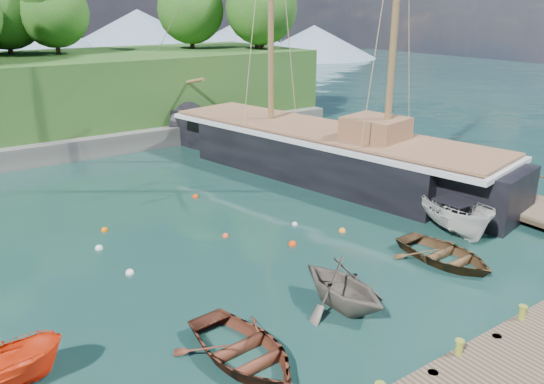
{
  "coord_description": "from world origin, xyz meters",
  "views": [
    {
      "loc": [
        -11.99,
        -12.08,
        9.48
      ],
      "look_at": [
        0.15,
        5.34,
        2.0
      ],
      "focal_mm": 35.0,
      "sensor_mm": 36.0,
      "label": 1
    }
  ],
  "objects": [
    {
      "name": "distant_ridge",
      "position": [
        4.3,
        70.0,
        4.35
      ],
      "size": [
        117.0,
        40.0,
        10.0
      ],
      "color": "#728CA5",
      "rests_on": "ground"
    },
    {
      "name": "mooring_buoy_2",
      "position": [
        0.27,
        4.01,
        0.0
      ],
      "size": [
        0.35,
        0.35,
        0.35
      ],
      "primitive_type": "sphere",
      "color": "#E93C0A",
      "rests_on": "ground"
    },
    {
      "name": "rowboat_1",
      "position": [
        -1.27,
        -0.76,
        0.0
      ],
      "size": [
        3.14,
        3.6,
        1.85
      ],
      "primitive_type": "imported",
      "rotation": [
        0.0,
        0.0,
        0.03
      ],
      "color": "#685E54",
      "rests_on": "ground"
    },
    {
      "name": "mooring_buoy_7",
      "position": [
        2.92,
        3.86,
        0.0
      ],
      "size": [
        0.32,
        0.32,
        0.32
      ],
      "primitive_type": "sphere",
      "color": "orange",
      "rests_on": "ground"
    },
    {
      "name": "ground",
      "position": [
        0.0,
        0.0,
        0.0
      ],
      "size": [
        160.0,
        160.0,
        0.0
      ],
      "primitive_type": "plane",
      "color": "#133229",
      "rests_on": "ground"
    },
    {
      "name": "rowboat_0",
      "position": [
        -5.46,
        -1.26,
        0.0
      ],
      "size": [
        3.27,
        4.38,
        0.87
      ],
      "primitive_type": "imported",
      "rotation": [
        0.0,
        0.0,
        0.07
      ],
      "color": "#5B2B1B",
      "rests_on": "ground"
    },
    {
      "name": "dock_east",
      "position": [
        11.5,
        7.0,
        0.43
      ],
      "size": [
        3.2,
        24.0,
        1.1
      ],
      "color": "#433528",
      "rests_on": "ground"
    },
    {
      "name": "bollard_2",
      "position": [
        2.0,
        -5.1,
        0.0
      ],
      "size": [
        0.26,
        0.26,
        0.45
      ],
      "primitive_type": "cylinder",
      "color": "olive",
      "rests_on": "ground"
    },
    {
      "name": "schooner",
      "position": [
        7.58,
        10.78,
        1.19
      ],
      "size": [
        9.56,
        28.68,
        21.46
      ],
      "rotation": [
        0.0,
        0.0,
        0.21
      ],
      "color": "black",
      "rests_on": "ground"
    },
    {
      "name": "mooring_buoy_0",
      "position": [
        -6.25,
        5.49,
        0.0
      ],
      "size": [
        0.33,
        0.33,
        0.33
      ],
      "primitive_type": "sphere",
      "color": "white",
      "rests_on": "ground"
    },
    {
      "name": "mooring_buoy_1",
      "position": [
        -1.61,
        6.35,
        0.0
      ],
      "size": [
        0.28,
        0.28,
        0.28
      ],
      "primitive_type": "sphere",
      "color": "#F34F1E",
      "rests_on": "ground"
    },
    {
      "name": "mooring_buoy_6",
      "position": [
        -6.52,
        8.27,
        0.0
      ],
      "size": [
        0.33,
        0.33,
        0.33
      ],
      "primitive_type": "sphere",
      "color": "white",
      "rests_on": "ground"
    },
    {
      "name": "mooring_buoy_3",
      "position": [
        1.65,
        5.66,
        0.0
      ],
      "size": [
        0.27,
        0.27,
        0.27
      ],
      "primitive_type": "sphere",
      "color": "silver",
      "rests_on": "ground"
    },
    {
      "name": "mooring_buoy_4",
      "position": [
        -5.72,
        9.98,
        0.0
      ],
      "size": [
        0.31,
        0.31,
        0.31
      ],
      "primitive_type": "sphere",
      "color": "#E66700",
      "rests_on": "ground"
    },
    {
      "name": "rowboat_2",
      "position": [
        4.24,
        -0.6,
        0.0
      ],
      "size": [
        3.04,
        4.14,
        0.84
      ],
      "primitive_type": "imported",
      "rotation": [
        0.0,
        0.0,
        0.04
      ],
      "color": "brown",
      "rests_on": "ground"
    },
    {
      "name": "bollard_1",
      "position": [
        -1.0,
        -5.1,
        0.0
      ],
      "size": [
        0.26,
        0.26,
        0.45
      ],
      "primitive_type": "cylinder",
      "color": "olive",
      "rests_on": "ground"
    },
    {
      "name": "cabin_boat_white",
      "position": [
        7.0,
        1.16,
        0.0
      ],
      "size": [
        3.29,
        5.2,
        1.88
      ],
      "primitive_type": "imported",
      "rotation": [
        0.0,
        0.0,
        -0.32
      ],
      "color": "silver",
      "rests_on": "ground"
    },
    {
      "name": "mooring_buoy_5",
      "position": [
        -0.39,
        11.59,
        0.0
      ],
      "size": [
        0.33,
        0.33,
        0.33
      ],
      "primitive_type": "sphere",
      "color": "red",
      "rests_on": "ground"
    }
  ]
}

